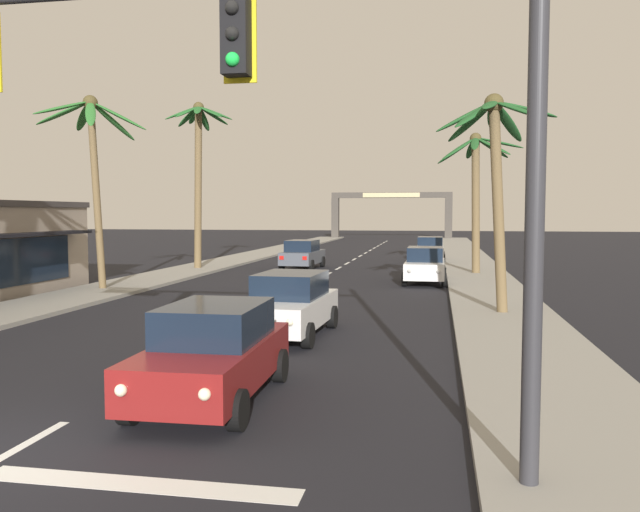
# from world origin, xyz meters

# --- Properties ---
(ground_plane) EXTENTS (220.00, 220.00, 0.00)m
(ground_plane) POSITION_xyz_m (0.00, 0.00, 0.00)
(ground_plane) COLOR black
(sidewalk_right) EXTENTS (3.20, 110.00, 0.14)m
(sidewalk_right) POSITION_xyz_m (7.80, 20.00, 0.07)
(sidewalk_right) COLOR gray
(sidewalk_right) RESTS_ON ground
(sidewalk_left) EXTENTS (3.20, 110.00, 0.14)m
(sidewalk_left) POSITION_xyz_m (-7.80, 20.00, 0.07)
(sidewalk_left) COLOR gray
(sidewalk_left) RESTS_ON ground
(lane_markings) EXTENTS (4.28, 86.36, 0.01)m
(lane_markings) POSITION_xyz_m (0.41, 19.56, 0.00)
(lane_markings) COLOR silver
(lane_markings) RESTS_ON ground
(traffic_signal_mast) EXTENTS (10.59, 0.41, 6.79)m
(traffic_signal_mast) POSITION_xyz_m (3.37, -0.04, 4.83)
(traffic_signal_mast) COLOR #2D2D33
(traffic_signal_mast) RESTS_ON ground
(sedan_lead_at_stop_bar) EXTENTS (2.00, 4.47, 1.68)m
(sedan_lead_at_stop_bar) POSITION_xyz_m (1.89, 2.89, 0.85)
(sedan_lead_at_stop_bar) COLOR maroon
(sedan_lead_at_stop_bar) RESTS_ON ground
(sedan_third_in_queue) EXTENTS (2.10, 4.51, 1.68)m
(sedan_third_in_queue) POSITION_xyz_m (1.87, 8.86, 0.85)
(sedan_third_in_queue) COLOR silver
(sedan_third_in_queue) RESTS_ON ground
(sedan_oncoming_far) EXTENTS (2.10, 4.51, 1.68)m
(sedan_oncoming_far) POSITION_xyz_m (-2.01, 28.96, 0.85)
(sedan_oncoming_far) COLOR #4C515B
(sedan_oncoming_far) RESTS_ON ground
(sedan_parked_nearest_kerb) EXTENTS (1.95, 4.45, 1.68)m
(sedan_parked_nearest_kerb) POSITION_xyz_m (5.26, 35.36, 0.85)
(sedan_parked_nearest_kerb) COLOR silver
(sedan_parked_nearest_kerb) RESTS_ON ground
(sedan_parked_mid_kerb) EXTENTS (1.98, 4.46, 1.68)m
(sedan_parked_mid_kerb) POSITION_xyz_m (5.17, 22.40, 0.85)
(sedan_parked_mid_kerb) COLOR silver
(sedan_parked_mid_kerb) RESTS_ON ground
(palm_left_third) EXTENTS (4.69, 4.21, 8.08)m
(palm_left_third) POSITION_xyz_m (-8.32, 16.90, 6.02)
(palm_left_third) COLOR brown
(palm_left_third) RESTS_ON ground
(palm_left_farthest) EXTENTS (3.64, 3.66, 9.48)m
(palm_left_farthest) POSITION_xyz_m (-7.60, 27.06, 6.55)
(palm_left_farthest) COLOR brown
(palm_left_farthest) RESTS_ON ground
(palm_right_second) EXTENTS (3.85, 3.97, 6.98)m
(palm_right_second) POSITION_xyz_m (7.45, 13.23, 5.18)
(palm_right_second) COLOR brown
(palm_right_second) RESTS_ON ground
(palm_right_third) EXTENTS (4.46, 4.69, 7.39)m
(palm_right_third) POSITION_xyz_m (7.68, 26.70, 5.14)
(palm_right_third) COLOR brown
(palm_right_third) RESTS_ON ground
(town_gateway_arch) EXTENTS (15.07, 0.90, 5.82)m
(town_gateway_arch) POSITION_xyz_m (0.00, 73.36, 3.86)
(town_gateway_arch) COLOR #423D38
(town_gateway_arch) RESTS_ON ground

